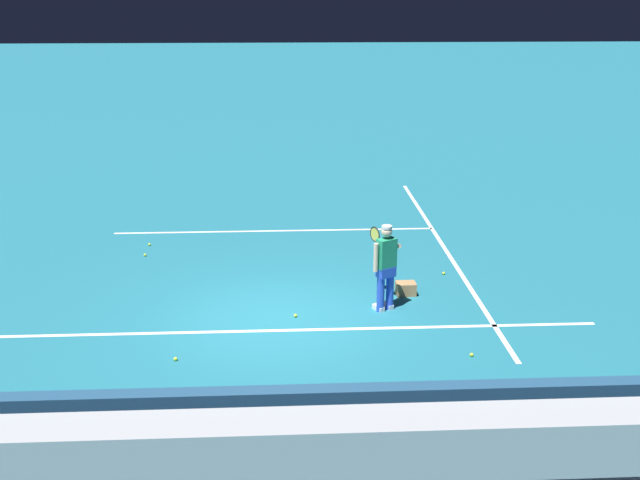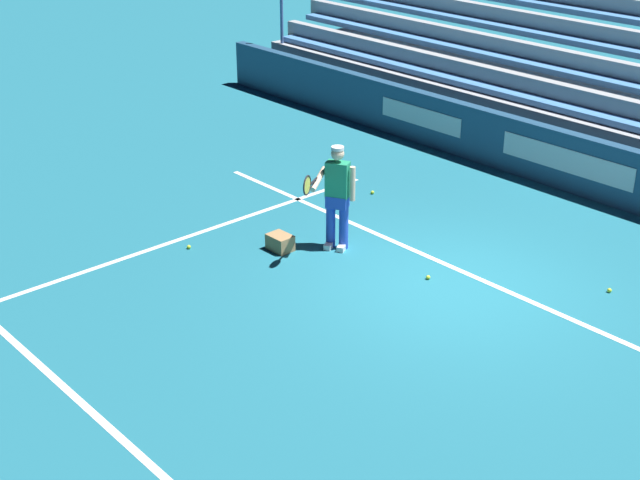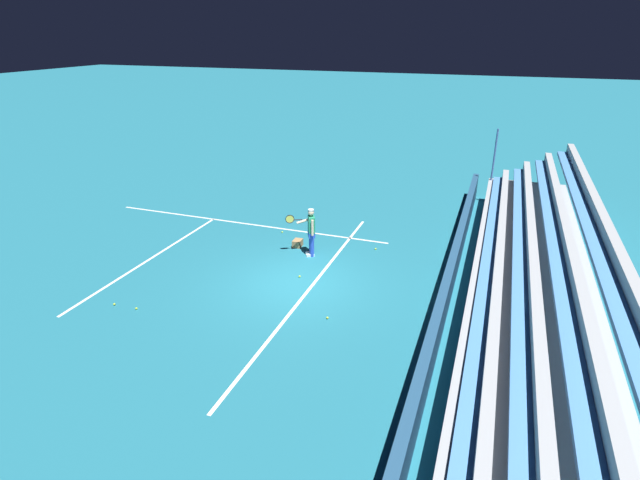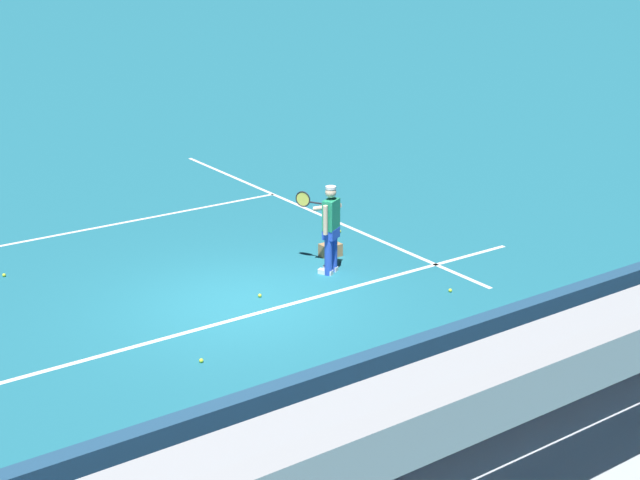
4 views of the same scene
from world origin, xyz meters
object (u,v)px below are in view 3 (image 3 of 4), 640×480
tennis_ball_stray_back (300,276)px  tennis_ball_midcourt (282,232)px  tennis_ball_toward_net (327,318)px  tennis_ball_near_player (136,308)px  tennis_player (311,232)px  tennis_ball_far_right (376,249)px  tennis_ball_on_baseline (114,304)px  ball_box_cardboard (298,243)px

tennis_ball_stray_back → tennis_ball_midcourt: bearing=32.3°
tennis_ball_stray_back → tennis_ball_toward_net: same height
tennis_ball_near_player → tennis_ball_toward_net: same height
tennis_player → tennis_ball_toward_net: (-3.79, -1.94, -0.86)m
tennis_ball_midcourt → tennis_ball_near_player: bearing=167.0°
tennis_ball_far_right → tennis_ball_toward_net: size_ratio=1.00×
tennis_player → tennis_ball_on_baseline: (-5.21, 4.11, -0.86)m
tennis_ball_midcourt → tennis_ball_far_right: same height
tennis_ball_on_baseline → tennis_ball_far_right: bearing=-43.8°
tennis_ball_midcourt → tennis_ball_toward_net: (-5.34, -3.74, 0.00)m
tennis_ball_near_player → tennis_ball_far_right: bearing=-40.2°
tennis_player → tennis_ball_near_player: tennis_player is taller
tennis_ball_near_player → tennis_ball_midcourt: same height
ball_box_cardboard → tennis_ball_near_player: (-5.72, 2.62, -0.10)m
tennis_player → tennis_ball_near_player: size_ratio=25.98×
tennis_ball_near_player → tennis_ball_stray_back: 5.00m
ball_box_cardboard → tennis_ball_stray_back: 2.49m
tennis_ball_toward_net → tennis_ball_midcourt: bearing=35.0°
tennis_player → tennis_ball_midcourt: bearing=49.2°
tennis_ball_midcourt → tennis_player: bearing=-130.8°
tennis_player → tennis_ball_stray_back: size_ratio=25.98×
ball_box_cardboard → tennis_ball_near_player: bearing=155.4°
tennis_ball_midcourt → tennis_ball_far_right: (-0.33, -3.85, 0.00)m
tennis_player → tennis_ball_toward_net: tennis_player is taller
ball_box_cardboard → tennis_ball_midcourt: 1.48m
tennis_ball_on_baseline → tennis_ball_stray_back: size_ratio=1.00×
tennis_ball_on_baseline → tennis_ball_far_right: (6.42, -6.16, 0.00)m
tennis_ball_near_player → tennis_player: bearing=-32.9°
tennis_ball_on_baseline → tennis_ball_far_right: size_ratio=1.00×
tennis_ball_toward_net → tennis_ball_far_right: bearing=-1.2°
tennis_ball_stray_back → tennis_ball_far_right: size_ratio=1.00×
tennis_player → ball_box_cardboard: size_ratio=4.29×
tennis_ball_on_baseline → tennis_ball_near_player: 0.76m
tennis_ball_near_player → tennis_ball_midcourt: size_ratio=1.00×
tennis_player → tennis_ball_on_baseline: bearing=141.7°
tennis_ball_midcourt → tennis_ball_toward_net: same height
ball_box_cardboard → tennis_ball_midcourt: ball_box_cardboard is taller
tennis_ball_near_player → tennis_ball_toward_net: size_ratio=1.00×
tennis_ball_far_right → tennis_ball_on_baseline: bearing=136.2°
ball_box_cardboard → tennis_ball_midcourt: (1.01, 1.07, -0.10)m
tennis_ball_on_baseline → tennis_ball_toward_net: bearing=-76.8°
tennis_ball_far_right → tennis_ball_midcourt: bearing=85.1°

